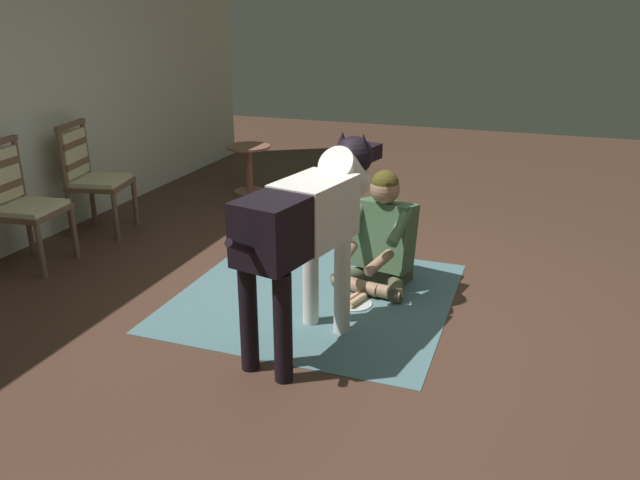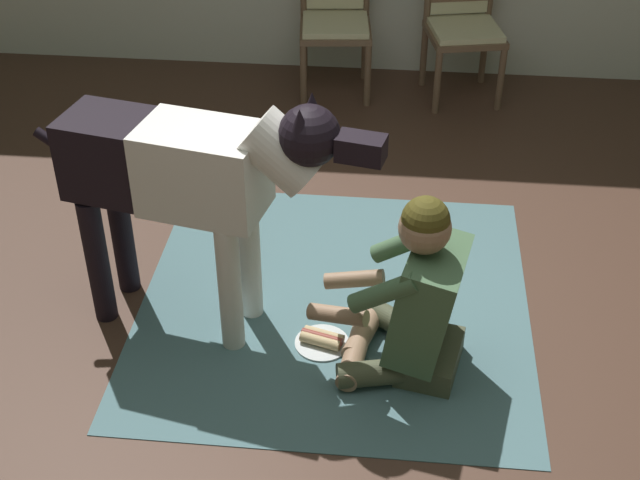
{
  "view_description": "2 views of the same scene",
  "coord_description": "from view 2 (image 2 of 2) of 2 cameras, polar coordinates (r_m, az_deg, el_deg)",
  "views": [
    {
      "loc": [
        -3.75,
        -1.0,
        1.91
      ],
      "look_at": [
        -0.37,
        0.2,
        0.57
      ],
      "focal_mm": 35.06,
      "sensor_mm": 36.0,
      "label": 1
    },
    {
      "loc": [
        0.24,
        -2.86,
        2.67
      ],
      "look_at": [
        -0.07,
        0.23,
        0.46
      ],
      "focal_mm": 49.75,
      "sensor_mm": 36.0,
      "label": 2
    }
  ],
  "objects": [
    {
      "name": "hot_dog_on_plate",
      "position": [
        3.96,
        0.13,
        -6.45
      ],
      "size": [
        0.24,
        0.24,
        0.06
      ],
      "color": "silver",
      "rests_on": "ground"
    },
    {
      "name": "large_dog",
      "position": [
        3.69,
        -8.29,
        4.12
      ],
      "size": [
        1.52,
        0.5,
        1.19
      ],
      "color": "silver",
      "rests_on": "ground"
    },
    {
      "name": "area_rug",
      "position": [
        4.2,
        0.95,
        -4.0
      ],
      "size": [
        1.81,
        1.85,
        0.01
      ],
      "primitive_type": "cube",
      "color": "slate",
      "rests_on": "ground"
    },
    {
      "name": "ground_plane",
      "position": [
        3.92,
        0.67,
        -7.45
      ],
      "size": [
        13.67,
        13.67,
        0.0
      ],
      "primitive_type": "plane",
      "color": "#4B3125"
    },
    {
      "name": "dining_chair_left_of_pair",
      "position": [
        5.98,
        0.99,
        14.6
      ],
      "size": [
        0.5,
        0.51,
        0.98
      ],
      "color": "brown",
      "rests_on": "ground"
    },
    {
      "name": "person_sitting_on_floor",
      "position": [
        3.68,
        6.1,
        -3.91
      ],
      "size": [
        0.69,
        0.57,
        0.85
      ],
      "color": "#4C5038",
      "rests_on": "ground"
    },
    {
      "name": "dining_chair_right_of_pair",
      "position": [
        5.97,
        9.17,
        14.13
      ],
      "size": [
        0.55,
        0.55,
        0.98
      ],
      "color": "brown",
      "rests_on": "ground"
    }
  ]
}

